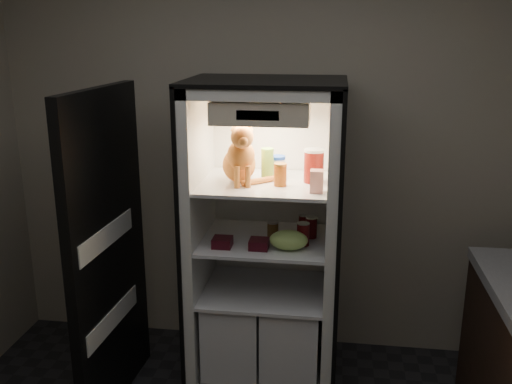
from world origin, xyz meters
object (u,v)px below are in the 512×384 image
mayo_tub (277,167)px  salsa_jar (280,175)px  berry_box_right (259,244)px  cream_carton (317,181)px  parmesan_shaker (267,164)px  grape_bag (289,240)px  tabby_cat (240,159)px  soda_can_c (303,234)px  soda_can_b (311,227)px  condiment_jar (273,229)px  refrigerator (266,258)px  pepper_jar (314,166)px  berry_box_left (222,242)px

mayo_tub → salsa_jar: (0.04, -0.18, -0.00)m
berry_box_right → cream_carton: bearing=-1.8°
parmesan_shaker → grape_bag: (0.15, -0.18, -0.39)m
tabby_cat → mayo_tub: bearing=19.9°
mayo_tub → salsa_jar: size_ratio=1.03×
parmesan_shaker → salsa_jar: parmesan_shaker is taller
parmesan_shaker → mayo_tub: size_ratio=1.43×
parmesan_shaker → soda_can_c: (0.22, -0.11, -0.38)m
grape_bag → berry_box_right: (-0.17, -0.01, -0.03)m
soda_can_b → condiment_jar: 0.23m
refrigerator → pepper_jar: 0.66m
soda_can_c → grape_bag: (-0.08, -0.07, -0.01)m
salsa_jar → pepper_jar: size_ratio=0.66×
mayo_tub → grape_bag: 0.45m
cream_carton → berry_box_left: 0.65m
soda_can_b → grape_bag: size_ratio=0.58×
refrigerator → tabby_cat: size_ratio=4.93×
parmesan_shaker → soda_can_c: bearing=-26.2°
pepper_jar → cream_carton: (0.03, -0.20, -0.04)m
cream_carton → soda_can_c: cream_carton is taller
tabby_cat → soda_can_c: bearing=-21.8°
soda_can_c → grape_bag: soda_can_c is taller
mayo_tub → berry_box_right: (-0.07, -0.27, -0.39)m
pepper_jar → soda_can_b: pepper_jar is taller
mayo_tub → soda_can_c: mayo_tub is taller
soda_can_b → parmesan_shaker: bearing=-175.1°
condiment_jar → berry_box_right: (-0.05, -0.21, -0.02)m
grape_bag → berry_box_left: size_ratio=2.01×
soda_can_c → cream_carton: bearing=-53.9°
refrigerator → salsa_jar: (0.10, -0.13, 0.56)m
mayo_tub → cream_carton: bearing=-48.7°
condiment_jar → berry_box_right: 0.22m
pepper_jar → berry_box_left: pepper_jar is taller
refrigerator → berry_box_right: refrigerator is taller
berry_box_left → salsa_jar: bearing=16.7°
parmesan_shaker → soda_can_c: 0.45m
salsa_jar → parmesan_shaker: bearing=129.6°
parmesan_shaker → berry_box_right: size_ratio=1.75×
salsa_jar → berry_box_left: bearing=-163.3°
cream_carton → condiment_jar: (-0.26, 0.22, -0.36)m
pepper_jar → grape_bag: 0.45m
tabby_cat → condiment_jar: bearing=9.4°
tabby_cat → salsa_jar: 0.25m
salsa_jar → berry_box_right: salsa_jar is taller
refrigerator → grape_bag: 0.33m
tabby_cat → grape_bag: size_ratio=1.74×
refrigerator → tabby_cat: refrigerator is taller
salsa_jar → berry_box_left: size_ratio=1.18×
salsa_jar → berry_box_left: (-0.32, -0.10, -0.39)m
parmesan_shaker → condiment_jar: (0.03, 0.01, -0.40)m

